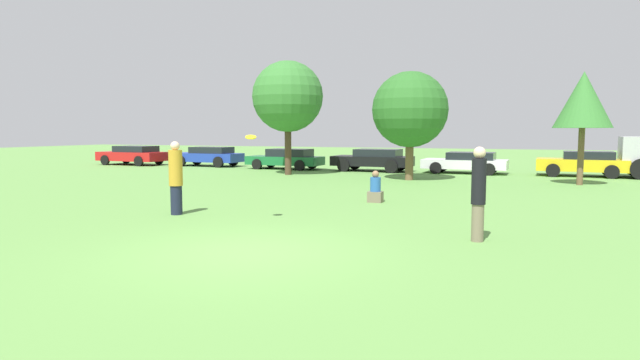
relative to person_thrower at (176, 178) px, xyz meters
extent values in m
plane|color=#5B8E42|center=(3.92, -3.22, -1.00)|extent=(120.00, 120.00, 0.00)
cylinder|color=#191E33|center=(0.00, 0.00, -0.60)|extent=(0.31, 0.31, 0.78)
cylinder|color=#BF8C26|center=(0.00, 0.00, 0.26)|extent=(0.36, 0.36, 0.95)
sphere|color=beige|center=(0.00, 0.00, 0.85)|extent=(0.24, 0.24, 0.24)
cylinder|color=#726651|center=(7.84, -0.71, -0.61)|extent=(0.25, 0.25, 0.76)
cylinder|color=black|center=(7.84, -0.71, 0.23)|extent=(0.29, 0.29, 0.93)
sphere|color=beige|center=(7.84, -0.71, 0.81)|extent=(0.24, 0.24, 0.24)
cylinder|color=yellow|center=(2.48, -0.38, 1.10)|extent=(0.28, 0.26, 0.14)
cube|color=#726651|center=(4.35, 4.30, -0.83)|extent=(0.44, 0.37, 0.34)
cylinder|color=#2659A5|center=(4.35, 4.30, -0.43)|extent=(0.33, 0.33, 0.45)
sphere|color=#8C6647|center=(4.35, 4.30, -0.11)|extent=(0.22, 0.22, 0.22)
cylinder|color=#473323|center=(-2.56, 12.88, 0.50)|extent=(0.34, 0.34, 2.99)
sphere|color=#33702D|center=(-2.56, 12.88, 2.98)|extent=(3.59, 3.59, 3.59)
cylinder|color=brown|center=(3.83, 12.19, 0.13)|extent=(0.37, 0.37, 2.26)
sphere|color=#286023|center=(3.83, 12.19, 2.21)|extent=(3.43, 3.43, 3.43)
cylinder|color=brown|center=(10.89, 12.51, 0.19)|extent=(0.25, 0.25, 2.36)
cone|color=#33702D|center=(10.89, 12.51, 2.52)|extent=(2.30, 2.30, 2.30)
cube|color=red|center=(-15.44, 16.37, -0.43)|extent=(4.63, 2.08, 0.58)
cube|color=black|center=(-15.10, 16.35, 0.06)|extent=(2.57, 1.76, 0.39)
cylinder|color=black|center=(-16.89, 15.49, -0.67)|extent=(0.66, 0.20, 0.66)
cylinder|color=black|center=(-16.81, 17.37, -0.67)|extent=(0.66, 0.20, 0.66)
cylinder|color=black|center=(-14.07, 15.37, -0.67)|extent=(0.66, 0.20, 0.66)
cylinder|color=black|center=(-13.99, 17.25, -0.67)|extent=(0.66, 0.20, 0.66)
cube|color=#1E389E|center=(-10.08, 17.02, -0.43)|extent=(4.61, 1.85, 0.54)
cube|color=black|center=(-9.74, 17.01, 0.04)|extent=(2.56, 1.56, 0.39)
cylinder|color=black|center=(-11.53, 16.26, -0.66)|extent=(0.69, 0.23, 0.68)
cylinder|color=black|center=(-11.45, 17.91, -0.66)|extent=(0.69, 0.23, 0.68)
cylinder|color=black|center=(-8.71, 16.14, -0.66)|extent=(0.69, 0.23, 0.68)
cylinder|color=black|center=(-8.64, 17.79, -0.66)|extent=(0.69, 0.23, 0.68)
cube|color=#196633|center=(-4.41, 16.49, -0.49)|extent=(4.53, 1.88, 0.50)
cube|color=black|center=(-4.08, 16.48, -0.02)|extent=(2.52, 1.59, 0.44)
cylinder|color=black|center=(-5.83, 15.71, -0.69)|extent=(0.61, 0.24, 0.61)
cylinder|color=black|center=(-5.76, 17.39, -0.69)|extent=(0.61, 0.24, 0.61)
cylinder|color=black|center=(-3.07, 15.59, -0.69)|extent=(0.61, 0.24, 0.61)
cylinder|color=black|center=(-3.00, 17.27, -0.69)|extent=(0.61, 0.24, 0.61)
cube|color=black|center=(0.84, 16.70, -0.42)|extent=(4.45, 2.02, 0.54)
cube|color=black|center=(1.17, 16.69, 0.04)|extent=(2.47, 1.72, 0.39)
cylinder|color=black|center=(-0.55, 15.84, -0.64)|extent=(0.72, 0.22, 0.71)
cylinder|color=black|center=(-0.47, 17.68, -0.64)|extent=(0.72, 0.22, 0.71)
cylinder|color=black|center=(2.16, 15.72, -0.64)|extent=(0.72, 0.22, 0.71)
cylinder|color=black|center=(2.24, 17.56, -0.64)|extent=(0.72, 0.22, 0.71)
cube|color=silver|center=(5.80, 17.03, -0.50)|extent=(4.39, 2.07, 0.48)
cube|color=black|center=(6.12, 17.02, -0.07)|extent=(2.44, 1.76, 0.38)
cylinder|color=black|center=(4.42, 16.15, -0.69)|extent=(0.63, 0.23, 0.62)
cylinder|color=black|center=(4.50, 18.03, -0.69)|extent=(0.63, 0.23, 0.62)
cylinder|color=black|center=(7.09, 16.03, -0.69)|extent=(0.63, 0.23, 0.62)
cylinder|color=black|center=(7.18, 17.91, -0.69)|extent=(0.63, 0.23, 0.62)
cube|color=gold|center=(11.35, 17.14, -0.43)|extent=(4.15, 1.97, 0.59)
cube|color=black|center=(11.66, 17.12, 0.06)|extent=(2.31, 1.67, 0.38)
cylinder|color=black|center=(10.05, 16.30, -0.67)|extent=(0.66, 0.22, 0.65)
cylinder|color=black|center=(10.13, 18.09, -0.67)|extent=(0.66, 0.22, 0.65)
cylinder|color=black|center=(12.58, 16.19, -0.67)|extent=(0.66, 0.22, 0.65)
cylinder|color=black|center=(12.65, 17.98, -0.67)|extent=(0.66, 0.22, 0.65)
cylinder|color=black|center=(13.88, 18.33, -0.51)|extent=(0.98, 0.30, 0.97)
camera|label=1|loc=(8.64, -11.76, 1.25)|focal=29.71mm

